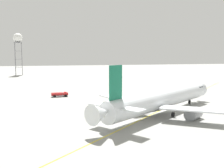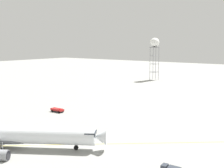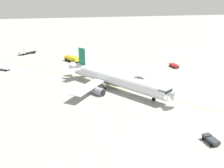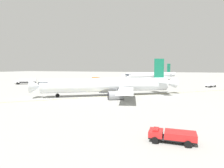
# 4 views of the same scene
# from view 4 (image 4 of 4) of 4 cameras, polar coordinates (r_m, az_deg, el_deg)

# --- Properties ---
(ground_plane) EXTENTS (600.00, 600.00, 0.00)m
(ground_plane) POSITION_cam_4_polar(r_m,az_deg,el_deg) (52.67, -4.41, -4.17)
(ground_plane) COLOR gray
(airliner_main) EXTENTS (30.13, 38.89, 11.22)m
(airliner_main) POSITION_cam_4_polar(r_m,az_deg,el_deg) (56.26, -0.92, -0.49)
(airliner_main) COLOR silver
(airliner_main) RESTS_ON ground_plane
(airliner_secondary) EXTENTS (38.73, 30.61, 10.96)m
(airliner_secondary) POSITION_cam_4_polar(r_m,az_deg,el_deg) (124.24, 11.73, 2.44)
(airliner_secondary) COLOR silver
(airliner_secondary) RESTS_ON ground_plane
(ops_pickup_truck) EXTENTS (2.34, 5.10, 1.41)m
(ops_pickup_truck) POSITION_cam_4_polar(r_m,az_deg,el_deg) (23.02, 17.56, -14.43)
(ops_pickup_truck) COLOR #232326
(ops_pickup_truck) RESTS_ON ground_plane
(catering_truck_truck) EXTENTS (7.79, 7.46, 3.10)m
(catering_truck_truck) POSITION_cam_4_polar(r_m,az_deg,el_deg) (100.39, -4.74, 1.14)
(catering_truck_truck) COLOR #232326
(catering_truck_truck) RESTS_ON ground_plane
(pushback_tug_truck) EXTENTS (5.26, 4.69, 1.30)m
(pushback_tug_truck) POSITION_cam_4_polar(r_m,az_deg,el_deg) (91.43, 27.47, -0.33)
(pushback_tug_truck) COLOR #232326
(pushback_tug_truck) RESTS_ON ground_plane
(fuel_tanker_truck_extra) EXTENTS (7.42, 9.75, 2.87)m
(fuel_tanker_truck_extra) POSITION_cam_4_polar(r_m,az_deg,el_deg) (104.70, -24.25, 0.83)
(fuel_tanker_truck_extra) COLOR #232326
(fuel_tanker_truck_extra) RESTS_ON ground_plane
(taxiway_centreline) EXTENTS (106.89, 128.46, 0.01)m
(taxiway_centreline) POSITION_cam_4_polar(r_m,az_deg,el_deg) (56.79, 3.72, -3.50)
(taxiway_centreline) COLOR yellow
(taxiway_centreline) RESTS_ON ground_plane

